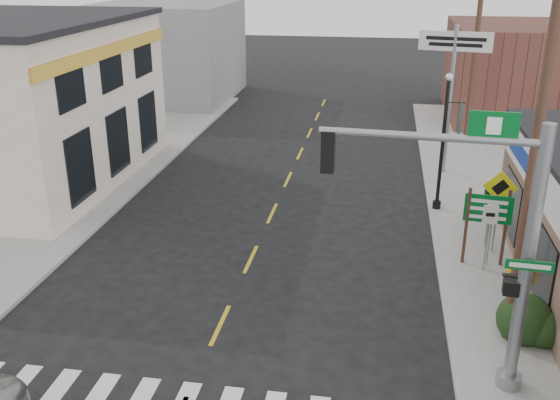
% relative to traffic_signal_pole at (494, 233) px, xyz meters
% --- Properties ---
extents(sidewalk_right, '(6.00, 38.00, 0.13)m').
position_rel_traffic_signal_pole_xyz_m(sidewalk_right, '(2.55, 10.54, -3.84)').
color(sidewalk_right, gray).
rests_on(sidewalk_right, ground).
extents(sidewalk_left, '(6.00, 38.00, 0.13)m').
position_rel_traffic_signal_pole_xyz_m(sidewalk_left, '(-15.45, 10.54, -3.84)').
color(sidewalk_left, gray).
rests_on(sidewalk_left, ground).
extents(center_line, '(0.12, 56.00, 0.01)m').
position_rel_traffic_signal_pole_xyz_m(center_line, '(-6.45, 5.54, -3.90)').
color(center_line, gold).
rests_on(center_line, ground).
extents(bldg_distant_right, '(8.00, 10.00, 5.60)m').
position_rel_traffic_signal_pole_xyz_m(bldg_distant_right, '(5.55, 27.54, -1.10)').
color(bldg_distant_right, brown).
rests_on(bldg_distant_right, ground).
extents(bldg_distant_left, '(9.00, 10.00, 6.40)m').
position_rel_traffic_signal_pole_xyz_m(bldg_distant_left, '(-17.45, 29.54, -0.70)').
color(bldg_distant_left, gray).
rests_on(bldg_distant_left, ground).
extents(traffic_signal_pole, '(5.00, 0.38, 6.34)m').
position_rel_traffic_signal_pole_xyz_m(traffic_signal_pole, '(0.00, 0.00, 0.00)').
color(traffic_signal_pole, gray).
rests_on(traffic_signal_pole, sidewalk_right).
extents(guide_sign, '(1.45, 0.13, 2.54)m').
position_rel_traffic_signal_pole_xyz_m(guide_sign, '(0.95, 6.18, -2.11)').
color(guide_sign, '#4D3123').
rests_on(guide_sign, sidewalk_right).
extents(fire_hydrant, '(0.20, 0.20, 0.65)m').
position_rel_traffic_signal_pole_xyz_m(fire_hydrant, '(1.67, 5.13, -3.42)').
color(fire_hydrant, '#EB9F0C').
rests_on(fire_hydrant, sidewalk_right).
extents(ped_crossing_sign, '(1.10, 0.08, 2.84)m').
position_rel_traffic_signal_pole_xyz_m(ped_crossing_sign, '(1.42, 7.18, -1.84)').
color(ped_crossing_sign, gray).
rests_on(ped_crossing_sign, sidewalk_right).
extents(lamp_post, '(0.68, 0.54, 5.25)m').
position_rel_traffic_signal_pole_xyz_m(lamp_post, '(-0.09, 10.82, -0.72)').
color(lamp_post, black).
rests_on(lamp_post, sidewalk_right).
extents(dance_center_sign, '(3.07, 0.19, 6.52)m').
position_rel_traffic_signal_pole_xyz_m(dance_center_sign, '(0.43, 15.43, 1.16)').
color(dance_center_sign, gray).
rests_on(dance_center_sign, sidewalk_right).
extents(shrub_front, '(1.39, 1.39, 1.04)m').
position_rel_traffic_signal_pole_xyz_m(shrub_front, '(1.44, 2.09, -3.25)').
color(shrub_front, '#1D3412').
rests_on(shrub_front, sidewalk_right).
extents(utility_pole_near, '(1.63, 0.24, 9.36)m').
position_rel_traffic_signal_pole_xyz_m(utility_pole_near, '(1.05, 2.04, 1.03)').
color(utility_pole_near, '#49341F').
rests_on(utility_pole_near, sidewalk_right).
extents(utility_pole_far, '(1.78, 0.27, 10.24)m').
position_rel_traffic_signal_pole_xyz_m(utility_pole_far, '(2.09, 21.51, 1.48)').
color(utility_pole_far, '#4A3521').
rests_on(utility_pole_far, sidewalk_right).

